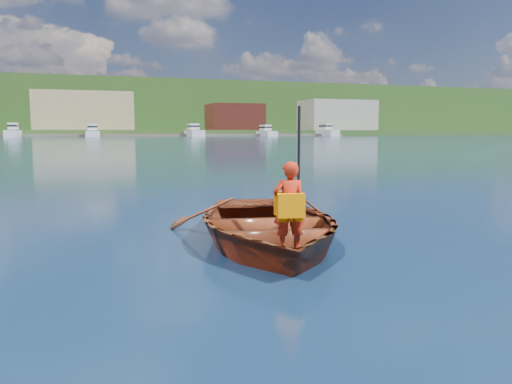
# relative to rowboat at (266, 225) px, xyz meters

# --- Properties ---
(ground) EXTENTS (600.00, 600.00, 0.00)m
(ground) POSITION_rel_rowboat_xyz_m (0.49, -0.99, -0.27)
(ground) COLOR #173248
(ground) RESTS_ON ground
(rowboat) EXTENTS (3.62, 4.56, 0.85)m
(rowboat) POSITION_rel_rowboat_xyz_m (0.00, 0.00, 0.00)
(rowboat) COLOR brown
(rowboat) RESTS_ON ground
(child_paddler) EXTENTS (0.46, 0.39, 1.83)m
(child_paddler) POSITION_rel_rowboat_xyz_m (-0.01, -0.91, 0.40)
(child_paddler) COLOR red
(child_paddler) RESTS_ON ground
(shoreline) EXTENTS (400.00, 140.00, 22.00)m
(shoreline) POSITION_rel_rowboat_xyz_m (0.49, 235.62, 10.05)
(shoreline) COLOR #3B5A25
(shoreline) RESTS_ON ground
(dock) EXTENTS (160.05, 9.25, 0.80)m
(dock) POSITION_rel_rowboat_xyz_m (-3.35, 147.01, 0.13)
(dock) COLOR #62584A
(dock) RESTS_ON ground
(waterfront_buildings) EXTENTS (202.00, 16.00, 14.00)m
(waterfront_buildings) POSITION_rel_rowboat_xyz_m (-7.25, 164.01, 7.47)
(waterfront_buildings) COLOR brown
(waterfront_buildings) RESTS_ON ground
(marina_yachts) EXTENTS (142.85, 13.85, 4.33)m
(marina_yachts) POSITION_rel_rowboat_xyz_m (4.00, 142.34, 1.10)
(marina_yachts) COLOR silver
(marina_yachts) RESTS_ON ground
(hillside_trees) EXTENTS (303.59, 77.60, 22.61)m
(hillside_trees) POSITION_rel_rowboat_xyz_m (25.30, 233.92, 17.07)
(hillside_trees) COLOR #382314
(hillside_trees) RESTS_ON ground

